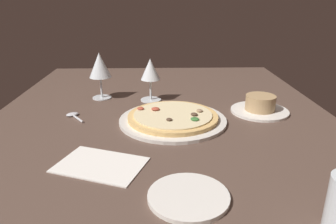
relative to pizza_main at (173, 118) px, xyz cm
name	(u,v)px	position (x,y,z in cm)	size (l,w,h in cm)	color
dining_table	(163,126)	(-1.07, -2.93, -3.17)	(150.00, 110.00, 4.00)	brown
pizza_main	(173,118)	(0.00, 0.00, 0.00)	(32.81, 32.81, 3.38)	silver
ramekin_on_saucer	(260,106)	(-7.70, 29.16, 1.02)	(18.88, 18.88, 5.74)	silver
wine_glass_far	(150,71)	(-21.30, -7.21, 9.71)	(7.49, 7.49, 15.46)	silver
wine_glass_near	(100,66)	(-24.47, -25.67, 10.98)	(8.02, 8.02, 17.13)	silver
side_plate	(189,196)	(39.31, 1.33, -0.72)	(15.86, 15.86, 0.90)	silver
paper_menu	(100,165)	(26.15, -17.72, -1.02)	(13.18, 19.37, 0.30)	white
spoon	(74,115)	(-5.20, -31.55, -0.71)	(8.95, 7.48, 1.00)	silver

